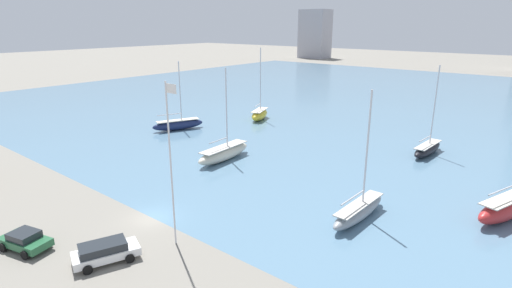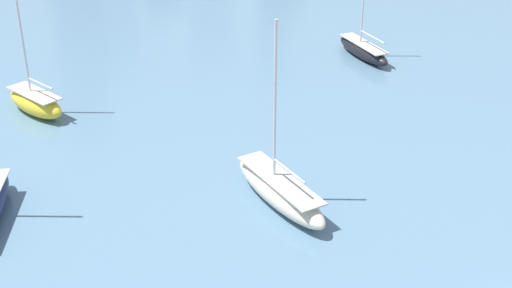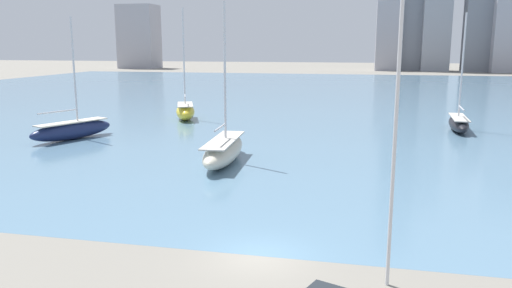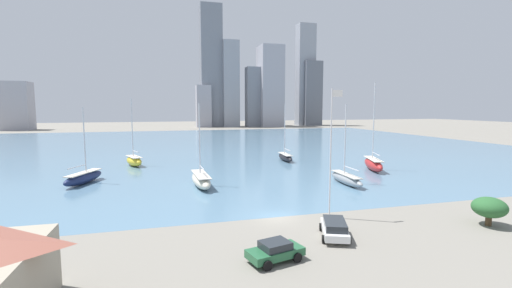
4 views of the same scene
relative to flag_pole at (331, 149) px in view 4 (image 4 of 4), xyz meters
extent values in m
plane|color=gray|center=(-5.31, 1.53, -7.21)|extent=(500.00, 500.00, 0.00)
cube|color=slate|center=(-5.31, 71.53, -7.21)|extent=(180.00, 140.00, 0.00)
cylinder|color=silver|center=(-0.05, 0.00, -0.50)|extent=(0.14, 0.14, 13.41)
cube|color=white|center=(0.57, 0.00, 5.71)|extent=(1.10, 0.03, 0.70)
cylinder|color=#4C3823|center=(13.85, -6.28, -6.79)|extent=(0.56, 0.56, 0.84)
ellipsoid|color=#285B2D|center=(13.85, -6.28, -5.38)|extent=(3.13, 3.13, 1.97)
cube|color=#9E9EA8|center=(-88.36, 166.92, 4.94)|extent=(14.30, 10.72, 24.29)
cube|color=#9E9EA8|center=(6.08, 169.39, 4.88)|extent=(8.27, 9.01, 24.17)
cube|color=slate|center=(11.33, 173.76, 28.01)|extent=(12.43, 12.33, 70.43)
cube|color=#8E939E|center=(22.15, 169.07, 17.80)|extent=(9.33, 8.78, 50.02)
cube|color=slate|center=(37.56, 166.40, 10.26)|extent=(13.11, 7.68, 34.94)
cube|color=#9E9EA8|center=(45.66, 166.19, 16.58)|extent=(13.45, 15.47, 47.57)
cube|color=slate|center=(46.19, 173.79, 7.35)|extent=(8.01, 15.24, 29.11)
cube|color=#8E939E|center=(70.99, 172.53, 24.34)|extent=(11.02, 7.86, 63.10)
cube|color=slate|center=(74.30, 171.08, 12.85)|extent=(11.26, 11.29, 40.11)
ellipsoid|color=beige|center=(-11.52, 17.80, -6.28)|extent=(2.79, 9.63, 1.85)
cube|color=#BCB7AD|center=(-11.52, 17.80, -5.41)|extent=(2.29, 7.90, 0.10)
cube|color=#2D2D33|center=(-11.52, 17.80, -6.79)|extent=(0.26, 1.72, 0.83)
cylinder|color=silver|center=(-11.56, 18.51, -0.23)|extent=(0.18, 0.18, 10.25)
cylinder|color=silver|center=(-11.46, 16.77, -4.26)|extent=(0.34, 3.49, 0.14)
ellipsoid|color=black|center=(8.67, 37.37, -6.47)|extent=(2.28, 8.23, 1.47)
cube|color=#BCB7AD|center=(8.67, 37.37, -5.78)|extent=(1.87, 6.75, 0.10)
cube|color=#2D2D33|center=(8.67, 37.37, -6.87)|extent=(0.24, 1.47, 0.66)
cylinder|color=silver|center=(8.70, 37.98, -0.37)|extent=(0.18, 0.18, 10.72)
cylinder|color=silver|center=(8.59, 35.95, -4.63)|extent=(0.37, 4.07, 0.14)
ellipsoid|color=gray|center=(9.73, 13.58, -6.44)|extent=(1.98, 8.92, 1.53)
cube|color=#BCB7AD|center=(9.73, 13.58, -5.72)|extent=(1.63, 7.32, 0.10)
cube|color=#2D2D33|center=(9.73, 13.58, -6.86)|extent=(0.21, 1.60, 0.69)
cylinder|color=silver|center=(9.75, 14.25, -0.43)|extent=(0.18, 0.18, 10.47)
cylinder|color=silver|center=(9.69, 12.16, -4.57)|extent=(0.27, 4.19, 0.14)
ellipsoid|color=yellow|center=(-22.39, 38.88, -6.26)|extent=(4.37, 6.89, 1.90)
cube|color=beige|center=(-22.39, 38.88, -5.36)|extent=(3.58, 5.65, 0.10)
cube|color=#2D2D33|center=(-22.39, 38.88, -6.78)|extent=(0.57, 1.16, 0.85)
cylinder|color=silver|center=(-22.57, 39.34, 0.38)|extent=(0.18, 0.18, 11.37)
cylinder|color=silver|center=(-21.97, 37.79, -4.21)|extent=(1.32, 3.16, 0.14)
ellipsoid|color=#19234C|center=(-28.48, 24.27, -6.35)|extent=(5.10, 8.80, 1.72)
cube|color=beige|center=(-28.48, 24.27, -5.54)|extent=(4.18, 7.22, 0.10)
cube|color=#2D2D33|center=(-28.48, 24.27, -6.82)|extent=(0.76, 1.52, 0.77)
cylinder|color=silver|center=(-28.23, 24.88, -0.59)|extent=(0.18, 0.18, 9.80)
cylinder|color=silver|center=(-29.03, 22.98, -4.39)|extent=(1.73, 3.84, 0.14)
ellipsoid|color=#B72828|center=(20.39, 22.54, -6.14)|extent=(4.97, 9.58, 2.13)
cube|color=beige|center=(20.39, 22.54, -5.12)|extent=(4.07, 7.86, 0.10)
cube|color=#2D2D33|center=(20.39, 22.54, -6.72)|extent=(0.70, 1.66, 0.96)
cylinder|color=silver|center=(20.62, 23.21, 1.90)|extent=(0.18, 0.18, 13.95)
cylinder|color=silver|center=(19.86, 20.98, -3.97)|extent=(1.65, 4.50, 0.14)
cube|color=white|center=(-2.13, -5.02, -6.55)|extent=(3.68, 5.25, 0.62)
cube|color=#23282D|center=(-2.20, -5.20, -5.94)|extent=(2.93, 3.81, 0.60)
cylinder|color=black|center=(-2.56, -3.24, -6.86)|extent=(0.52, 0.76, 0.70)
cylinder|color=black|center=(-0.60, -4.01, -6.86)|extent=(0.52, 0.76, 0.70)
cylinder|color=black|center=(-3.65, -6.03, -6.86)|extent=(0.52, 0.76, 0.70)
cylinder|color=black|center=(-1.69, -6.80, -6.86)|extent=(0.52, 0.76, 0.70)
cube|color=#235B38|center=(-8.73, -8.20, -6.54)|extent=(4.58, 3.00, 0.60)
cube|color=#23282D|center=(-8.73, -8.20, -5.96)|extent=(2.48, 2.24, 0.55)
cylinder|color=black|center=(-7.72, -6.88, -6.84)|extent=(0.78, 0.46, 0.74)
cylinder|color=black|center=(-7.21, -8.86, -6.84)|extent=(0.78, 0.46, 0.74)
cylinder|color=black|center=(-10.25, -7.54, -6.84)|extent=(0.78, 0.46, 0.74)
cylinder|color=black|center=(-9.74, -9.52, -6.84)|extent=(0.78, 0.46, 0.74)
camera|label=1|loc=(23.56, -18.42, 10.23)|focal=28.00mm
camera|label=2|loc=(-30.78, -16.03, 17.33)|focal=50.00mm
camera|label=3|loc=(-1.17, -18.08, 1.67)|focal=35.00mm
camera|label=4|loc=(-16.55, -31.62, 4.31)|focal=24.00mm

